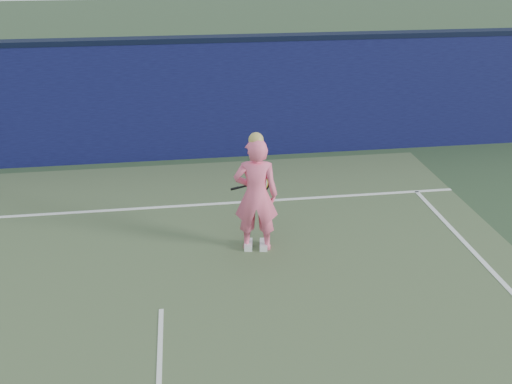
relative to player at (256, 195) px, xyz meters
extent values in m
plane|color=#2D4329|center=(-1.46, -2.39, -0.93)|extent=(80.00, 80.00, 0.00)
cube|color=#0C0C35|center=(-1.46, 4.11, 0.32)|extent=(24.00, 0.40, 2.50)
cube|color=black|center=(-1.46, 4.11, 1.62)|extent=(24.00, 0.42, 0.10)
imported|color=#FF638A|center=(0.00, 0.00, -0.01)|extent=(0.73, 0.54, 1.84)
sphere|color=tan|center=(0.00, 0.00, 0.88)|extent=(0.22, 0.22, 0.22)
cube|color=white|center=(0.12, -0.02, -0.88)|extent=(0.16, 0.30, 0.10)
cube|color=white|center=(-0.12, 0.02, -0.88)|extent=(0.16, 0.30, 0.10)
torus|color=black|center=(0.11, 0.41, 0.00)|extent=(0.34, 0.08, 0.34)
torus|color=yellow|center=(0.11, 0.41, 0.00)|extent=(0.28, 0.06, 0.28)
cylinder|color=beige|center=(0.11, 0.41, 0.00)|extent=(0.28, 0.05, 0.28)
cylinder|color=black|center=(-0.13, 0.48, -0.07)|extent=(0.31, 0.07, 0.11)
cylinder|color=black|center=(-0.27, 0.52, -0.12)|extent=(0.14, 0.05, 0.07)
cube|color=white|center=(-1.46, 1.61, -0.91)|extent=(11.00, 0.08, 0.01)
camera|label=1|loc=(-1.01, -7.29, 3.55)|focal=38.00mm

